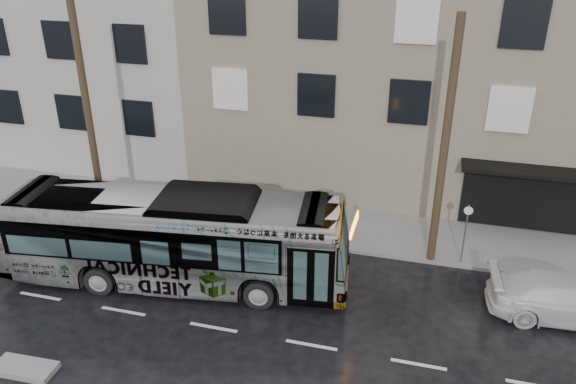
# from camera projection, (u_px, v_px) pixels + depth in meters

# --- Properties ---
(ground) EXTENTS (120.00, 120.00, 0.00)m
(ground) POSITION_uv_depth(u_px,v_px,m) (240.00, 284.00, 20.02)
(ground) COLOR black
(ground) RESTS_ON ground
(sidewalk) EXTENTS (90.00, 3.60, 0.15)m
(sidewalk) POSITION_uv_depth(u_px,v_px,m) (278.00, 220.00, 24.26)
(sidewalk) COLOR gray
(sidewalk) RESTS_ON ground
(building_taupe) EXTENTS (20.00, 12.00, 11.00)m
(building_taupe) POSITION_uv_depth(u_px,v_px,m) (418.00, 63.00, 27.57)
(building_taupe) COLOR gray
(building_taupe) RESTS_ON ground
(utility_pole_front) EXTENTS (0.30, 0.30, 9.00)m
(utility_pole_front) POSITION_uv_depth(u_px,v_px,m) (445.00, 147.00, 19.38)
(utility_pole_front) COLOR #4A3825
(utility_pole_front) RESTS_ON sidewalk
(utility_pole_rear) EXTENTS (0.30, 0.30, 9.00)m
(utility_pole_rear) POSITION_uv_depth(u_px,v_px,m) (88.00, 115.00, 22.69)
(utility_pole_rear) COLOR #4A3825
(utility_pole_rear) RESTS_ON sidewalk
(sign_post) EXTENTS (0.06, 0.06, 2.40)m
(sign_post) POSITION_uv_depth(u_px,v_px,m) (465.00, 234.00, 20.53)
(sign_post) COLOR slate
(sign_post) RESTS_ON sidewalk
(bus) EXTENTS (12.47, 4.34, 3.40)m
(bus) POSITION_uv_depth(u_px,v_px,m) (174.00, 238.00, 19.58)
(bus) COLOR #B2B2B2
(bus) RESTS_ON ground
(white_sedan) EXTENTS (5.12, 2.39, 1.45)m
(white_sedan) POSITION_uv_depth(u_px,v_px,m) (568.00, 298.00, 18.03)
(white_sedan) COLOR silver
(white_sedan) RESTS_ON ground
(slush_pile) EXTENTS (1.83, 0.87, 0.18)m
(slush_pile) POSITION_uv_depth(u_px,v_px,m) (25.00, 368.00, 16.06)
(slush_pile) COLOR gray
(slush_pile) RESTS_ON ground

